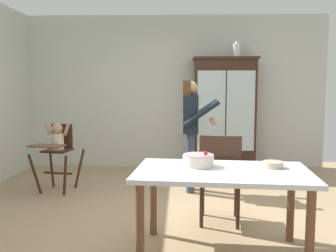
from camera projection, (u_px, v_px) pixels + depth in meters
ground_plane at (171, 217)px, 4.06m from camera, size 6.24×6.24×0.00m
wall_back at (175, 92)px, 6.53m from camera, size 5.32×0.06×2.70m
china_cabinet at (224, 114)px, 6.28m from camera, size 1.09×0.48×1.95m
ceramic_vase at (237, 50)px, 6.16m from camera, size 0.13×0.13×0.27m
high_chair_with_toddler at (57, 145)px, 5.04m from camera, size 0.66×0.75×0.95m
adult_person at (191, 122)px, 5.00m from camera, size 0.51×0.49×1.53m
dining_table at (222, 181)px, 3.13m from camera, size 1.55×0.98×0.74m
birthday_cake at (198, 160)px, 3.26m from camera, size 0.28×0.28×0.19m
serving_bowl at (273, 165)px, 3.21m from camera, size 0.18×0.18×0.05m
dining_chair_far_side at (220, 173)px, 3.78m from camera, size 0.48×0.48×0.96m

